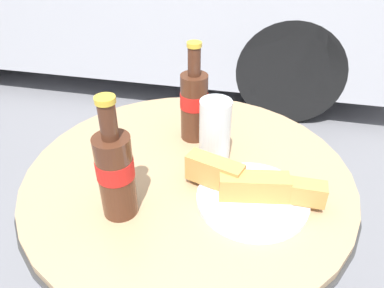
# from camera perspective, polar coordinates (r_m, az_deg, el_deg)

# --- Properties ---
(bistro_table) EXTENTS (0.72, 0.72, 0.77)m
(bistro_table) POSITION_cam_1_polar(r_m,az_deg,el_deg) (0.94, -0.48, -12.82)
(bistro_table) COLOR #333333
(bistro_table) RESTS_ON ground_plane
(cola_bottle_left) EXTENTS (0.07, 0.07, 0.24)m
(cola_bottle_left) POSITION_cam_1_polar(r_m,az_deg,el_deg) (0.68, -11.59, -4.09)
(cola_bottle_left) COLOR #4C2819
(cola_bottle_left) RESTS_ON bistro_table
(cola_bottle_right) EXTENTS (0.07, 0.07, 0.24)m
(cola_bottle_right) POSITION_cam_1_polar(r_m,az_deg,el_deg) (0.89, 0.31, 6.31)
(cola_bottle_right) COLOR #4C2819
(cola_bottle_right) RESTS_ON bistro_table
(drinking_glass) EXTENTS (0.07, 0.07, 0.15)m
(drinking_glass) POSITION_cam_1_polar(r_m,az_deg,el_deg) (0.82, 3.50, 1.51)
(drinking_glass) COLOR black
(drinking_glass) RESTS_ON bistro_table
(lunch_plate_near) EXTENTS (0.28, 0.22, 0.07)m
(lunch_plate_near) POSITION_cam_1_polar(r_m,az_deg,el_deg) (0.75, 8.94, -6.93)
(lunch_plate_near) COLOR white
(lunch_plate_near) RESTS_ON bistro_table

